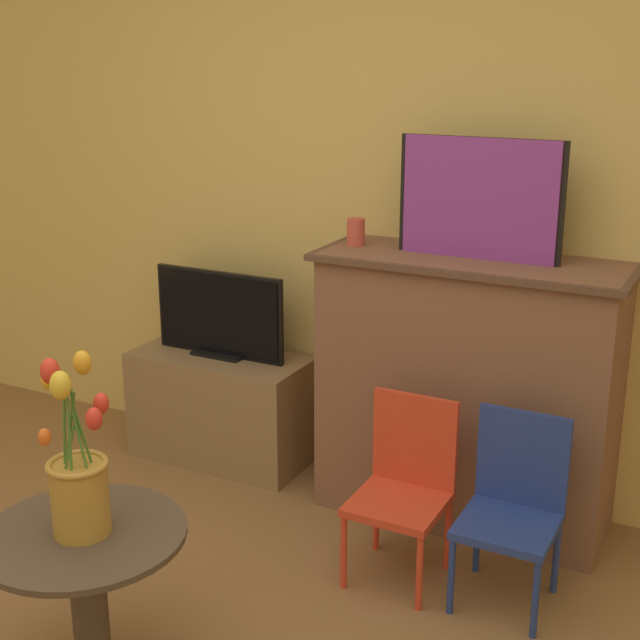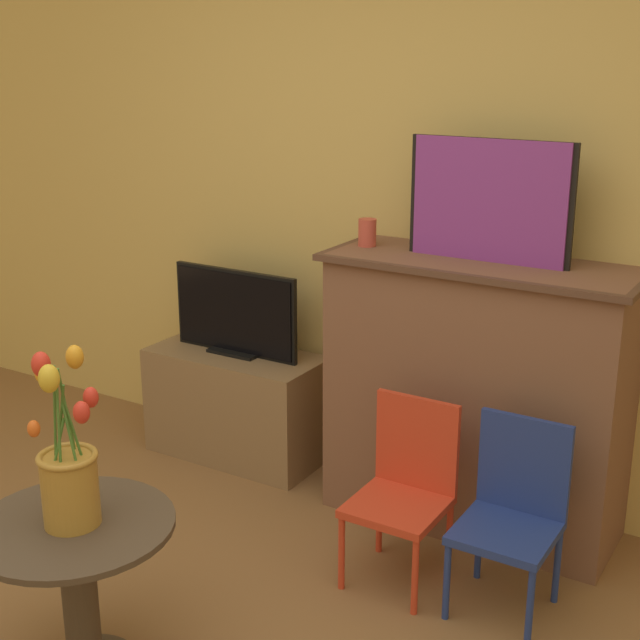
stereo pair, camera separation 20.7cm
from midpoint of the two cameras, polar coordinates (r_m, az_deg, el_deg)
The scene contains 10 objects.
wall_back at distance 3.79m, azimuth 3.93°, elevation 8.94°, with size 8.00×0.06×2.70m.
fireplace_mantel at distance 3.63m, azimuth 7.77°, elevation -4.37°, with size 1.23×0.47×1.11m.
painting at distance 3.43m, azimuth 8.46°, elevation 7.67°, with size 0.64×0.03×0.46m.
mantel_candle at distance 3.65m, azimuth 0.69°, elevation 5.65°, with size 0.07×0.07×0.11m.
tv_stand at distance 4.26m, azimuth -7.71°, elevation -5.54°, with size 0.83×0.39×0.51m.
tv_monitor at distance 4.12m, azimuth -7.91°, elevation 0.27°, with size 0.66×0.12×0.40m.
chair_red at distance 3.31m, azimuth 3.65°, elevation -10.25°, with size 0.33×0.33×0.67m.
chair_blue at distance 3.22m, azimuth 10.47°, elevation -11.36°, with size 0.33×0.33×0.67m.
side_table at distance 2.88m, azimuth -16.72°, elevation -16.08°, with size 0.60×0.60×0.53m.
vase_tulips at distance 2.71m, azimuth -17.37°, elevation -9.75°, with size 0.25×0.23×0.53m.
Camera 1 is at (1.40, -1.37, 1.89)m, focal length 50.00 mm.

